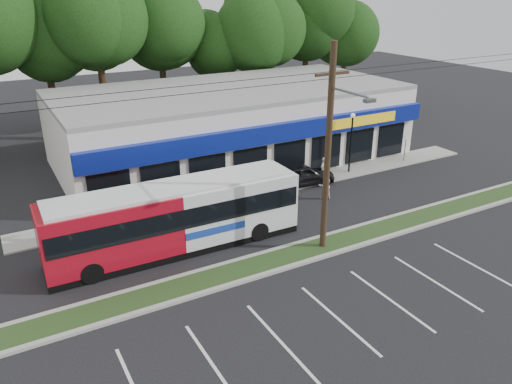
{
  "coord_description": "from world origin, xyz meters",
  "views": [
    {
      "loc": [
        -10.66,
        -16.55,
        12.2
      ],
      "look_at": [
        1.43,
        5.0,
        1.89
      ],
      "focal_mm": 35.0,
      "sensor_mm": 36.0,
      "label": 1
    }
  ],
  "objects": [
    {
      "name": "ground",
      "position": [
        0.0,
        0.0,
        0.0
      ],
      "size": [
        120.0,
        120.0,
        0.0
      ],
      "primitive_type": "plane",
      "color": "black",
      "rests_on": "ground"
    },
    {
      "name": "grass_strip",
      "position": [
        0.0,
        1.0,
        0.06
      ],
      "size": [
        40.0,
        1.6,
        0.12
      ],
      "primitive_type": "cube",
      "color": "#293E19",
      "rests_on": "ground"
    },
    {
      "name": "metrobus",
      "position": [
        -3.34,
        4.5,
        1.78
      ],
      "size": [
        12.58,
        2.85,
        3.37
      ],
      "rotation": [
        0.0,
        0.0,
        -0.02
      ],
      "color": "#A20C1C",
      "rests_on": "ground"
    },
    {
      "name": "tree_line",
      "position": [
        4.0,
        26.0,
        8.42
      ],
      "size": [
        46.76,
        6.76,
        11.83
      ],
      "color": "black",
      "rests_on": "ground"
    },
    {
      "name": "curb_south",
      "position": [
        0.0,
        0.15,
        0.07
      ],
      "size": [
        40.0,
        0.25,
        0.14
      ],
      "primitive_type": "cube",
      "color": "#9E9E93",
      "rests_on": "ground"
    },
    {
      "name": "pedestrian_a",
      "position": [
        8.44,
        8.36,
        0.85
      ],
      "size": [
        0.73,
        0.63,
        1.7
      ],
      "primitive_type": "imported",
      "rotation": [
        0.0,
        0.0,
        3.59
      ],
      "color": "silver",
      "rests_on": "ground"
    },
    {
      "name": "strip_mall",
      "position": [
        5.5,
        15.91,
        2.65
      ],
      "size": [
        25.0,
        12.55,
        5.3
      ],
      "color": "silver",
      "rests_on": "ground"
    },
    {
      "name": "pedestrian_b",
      "position": [
        6.81,
        6.0,
        0.86
      ],
      "size": [
        0.95,
        0.81,
        1.71
      ],
      "primitive_type": "imported",
      "rotation": [
        0.0,
        0.0,
        2.93
      ],
      "color": "beige",
      "rests_on": "ground"
    },
    {
      "name": "utility_pole",
      "position": [
        2.83,
        0.93,
        5.41
      ],
      "size": [
        50.0,
        2.77,
        10.0
      ],
      "color": "black",
      "rests_on": "ground"
    },
    {
      "name": "sidewalk",
      "position": [
        5.0,
        9.0,
        0.05
      ],
      "size": [
        32.0,
        2.2,
        0.1
      ],
      "primitive_type": "cube",
      "color": "#9E9E93",
      "rests_on": "ground"
    },
    {
      "name": "curb_north",
      "position": [
        0.0,
        1.85,
        0.07
      ],
      "size": [
        40.0,
        0.25,
        0.14
      ],
      "primitive_type": "cube",
      "color": "#9E9E93",
      "rests_on": "ground"
    },
    {
      "name": "sign_post",
      "position": [
        16.0,
        8.57,
        1.56
      ],
      "size": [
        0.45,
        0.1,
        2.23
      ],
      "color": "#59595E",
      "rests_on": "ground"
    },
    {
      "name": "car_dark",
      "position": [
        6.89,
        8.5,
        0.72
      ],
      "size": [
        4.43,
        2.26,
        1.44
      ],
      "primitive_type": "imported",
      "rotation": [
        0.0,
        0.0,
        1.44
      ],
      "color": "black",
      "rests_on": "ground"
    },
    {
      "name": "lamp_post",
      "position": [
        11.0,
        8.8,
        2.67
      ],
      "size": [
        0.3,
        0.3,
        4.25
      ],
      "color": "black",
      "rests_on": "ground"
    }
  ]
}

